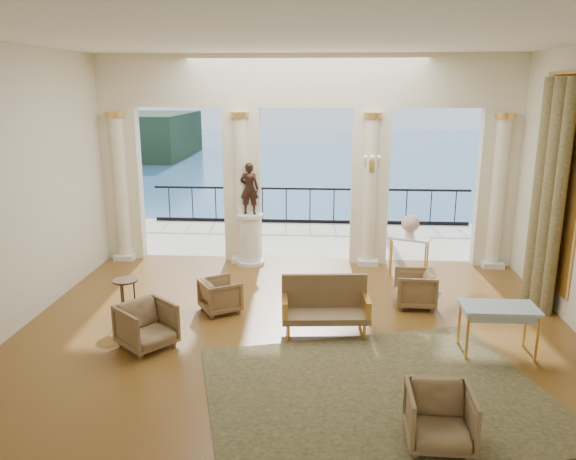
# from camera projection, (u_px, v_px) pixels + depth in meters

# --- Properties ---
(floor) EXTENTS (9.00, 9.00, 0.00)m
(floor) POSITION_uv_depth(u_px,v_px,m) (296.00, 332.00, 9.04)
(floor) COLOR #442608
(floor) RESTS_ON ground
(room_walls) EXTENTS (9.00, 9.00, 9.00)m
(room_walls) POSITION_uv_depth(u_px,v_px,m) (292.00, 164.00, 7.24)
(room_walls) COLOR beige
(room_walls) RESTS_ON ground
(arcade) EXTENTS (9.00, 0.56, 4.50)m
(arcade) POSITION_uv_depth(u_px,v_px,m) (306.00, 146.00, 12.08)
(arcade) COLOR beige
(arcade) RESTS_ON ground
(terrace) EXTENTS (10.00, 3.60, 0.10)m
(terrace) POSITION_uv_depth(u_px,v_px,m) (308.00, 239.00, 14.66)
(terrace) COLOR #A9A38D
(terrace) RESTS_ON ground
(balustrade) EXTENTS (9.00, 0.06, 1.03)m
(balustrade) POSITION_uv_depth(u_px,v_px,m) (310.00, 209.00, 16.09)
(balustrade) COLOR black
(balustrade) RESTS_ON terrace
(palm_tree) EXTENTS (2.00, 2.00, 4.50)m
(palm_tree) POSITION_uv_depth(u_px,v_px,m) (389.00, 76.00, 14.26)
(palm_tree) COLOR #4C3823
(palm_tree) RESTS_ON terrace
(headland) EXTENTS (22.00, 18.00, 6.00)m
(headland) POSITION_uv_depth(u_px,v_px,m) (111.00, 135.00, 79.37)
(headland) COLOR black
(headland) RESTS_ON sea
(sea) EXTENTS (160.00, 160.00, 0.00)m
(sea) POSITION_uv_depth(u_px,v_px,m) (322.00, 168.00, 68.49)
(sea) COLOR #2F638E
(sea) RESTS_ON ground
(curtain) EXTENTS (0.33, 1.40, 4.09)m
(curtain) POSITION_uv_depth(u_px,v_px,m) (548.00, 195.00, 9.70)
(curtain) COLOR #4C4524
(curtain) RESTS_ON ground
(window_frame) EXTENTS (0.04, 1.60, 3.40)m
(window_frame) POSITION_uv_depth(u_px,v_px,m) (560.00, 190.00, 9.67)
(window_frame) COLOR #E7AC4C
(window_frame) RESTS_ON room_walls
(wall_sconce) EXTENTS (0.30, 0.11, 0.33)m
(wall_sconce) POSITION_uv_depth(u_px,v_px,m) (372.00, 165.00, 11.78)
(wall_sconce) COLOR #E7AC4C
(wall_sconce) RESTS_ON arcade
(rug) EXTENTS (5.05, 4.39, 0.02)m
(rug) POSITION_uv_depth(u_px,v_px,m) (377.00, 393.00, 7.23)
(rug) COLOR #30331B
(rug) RESTS_ON ground
(armchair_a) EXTENTS (1.00, 1.00, 0.75)m
(armchair_a) POSITION_uv_depth(u_px,v_px,m) (146.00, 323.00, 8.46)
(armchair_a) COLOR #4B3921
(armchair_a) RESTS_ON ground
(armchair_b) EXTENTS (0.72, 0.68, 0.73)m
(armchair_b) POSITION_uv_depth(u_px,v_px,m) (440.00, 415.00, 6.13)
(armchair_b) COLOR #4B3921
(armchair_b) RESTS_ON ground
(armchair_c) EXTENTS (0.68, 0.72, 0.71)m
(armchair_c) POSITION_uv_depth(u_px,v_px,m) (415.00, 287.00, 10.04)
(armchair_c) COLOR #4B3921
(armchair_c) RESTS_ON ground
(armchair_d) EXTENTS (0.83, 0.84, 0.65)m
(armchair_d) POSITION_uv_depth(u_px,v_px,m) (220.00, 294.00, 9.80)
(armchair_d) COLOR #4B3921
(armchair_d) RESTS_ON ground
(settee) EXTENTS (1.43, 0.71, 0.91)m
(settee) POSITION_uv_depth(u_px,v_px,m) (325.00, 305.00, 8.96)
(settee) COLOR #4B3921
(settee) RESTS_ON ground
(game_table) EXTENTS (1.08, 0.60, 0.74)m
(game_table) POSITION_uv_depth(u_px,v_px,m) (499.00, 311.00, 8.18)
(game_table) COLOR #A9C6D7
(game_table) RESTS_ON ground
(pedestal) EXTENTS (0.62, 0.62, 1.14)m
(pedestal) POSITION_uv_depth(u_px,v_px,m) (250.00, 240.00, 12.35)
(pedestal) COLOR silver
(pedestal) RESTS_ON ground
(statue) EXTENTS (0.43, 0.31, 1.12)m
(statue) POSITION_uv_depth(u_px,v_px,m) (249.00, 188.00, 12.07)
(statue) COLOR black
(statue) RESTS_ON pedestal
(console_table) EXTENTS (0.89, 0.60, 0.79)m
(console_table) POSITION_uv_depth(u_px,v_px,m) (409.00, 244.00, 11.68)
(console_table) COLOR silver
(console_table) RESTS_ON ground
(urn) EXTENTS (0.37, 0.37, 0.49)m
(urn) POSITION_uv_depth(u_px,v_px,m) (410.00, 225.00, 11.58)
(urn) COLOR white
(urn) RESTS_ON console_table
(side_table) EXTENTS (0.42, 0.42, 0.68)m
(side_table) POSITION_uv_depth(u_px,v_px,m) (126.00, 285.00, 9.47)
(side_table) COLOR black
(side_table) RESTS_ON ground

